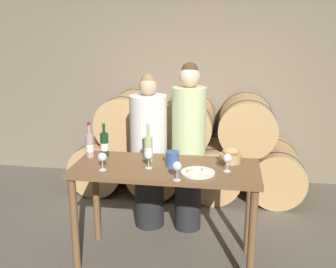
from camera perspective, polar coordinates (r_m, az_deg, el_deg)
name	(u,v)px	position (r m, az deg, el deg)	size (l,w,h in m)	color
ground_plane	(166,261)	(3.77, -0.34, -17.96)	(10.00, 10.00, 0.00)	#665E51
stone_wall_back	(192,63)	(5.37, 3.53, 10.27)	(10.00, 0.12, 3.20)	#7F705B
barrel_stack	(186,147)	(5.00, 2.70, -1.91)	(2.88, 0.92, 1.28)	tan
tasting_table	(166,181)	(3.40, -0.36, -6.87)	(1.59, 0.67, 0.92)	brown
person_left	(149,153)	(4.06, -2.81, -2.72)	(0.38, 0.38, 1.62)	#232326
person_right	(189,147)	(3.97, 3.01, -1.92)	(0.34, 0.34, 1.74)	#232326
wine_bottle_red	(104,144)	(3.63, -9.21, -1.47)	(0.08, 0.08, 0.33)	#193819
wine_bottle_white	(148,149)	(3.45, -2.86, -2.14)	(0.08, 0.08, 0.33)	#ADBC7F
wine_bottle_rose	(90,145)	(3.63, -11.27, -1.64)	(0.08, 0.08, 0.32)	#BC8E93
blue_crock	(172,158)	(3.34, 0.65, -3.51)	(0.12, 0.12, 0.13)	#335693
bread_basket	(230,156)	(3.48, 9.03, -3.23)	(0.19, 0.19, 0.13)	tan
cheese_plate	(198,172)	(3.20, 4.36, -5.57)	(0.28, 0.28, 0.04)	white
wine_glass_far_left	(102,158)	(3.28, -9.53, -3.38)	(0.07, 0.07, 0.15)	white
wine_glass_left	(148,156)	(3.28, -2.85, -3.15)	(0.07, 0.07, 0.15)	white
wine_glass_center	(177,167)	(3.02, 1.32, -4.77)	(0.07, 0.07, 0.15)	white
wine_glass_right	(228,159)	(3.24, 8.64, -3.54)	(0.07, 0.07, 0.15)	white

